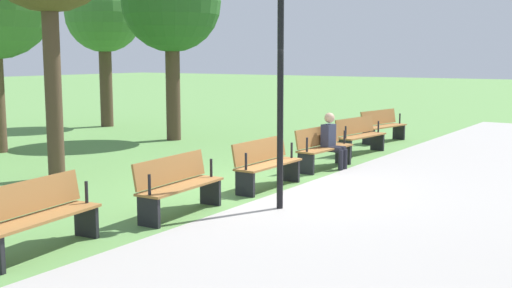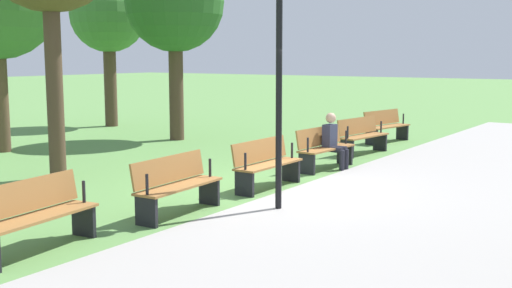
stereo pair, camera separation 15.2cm
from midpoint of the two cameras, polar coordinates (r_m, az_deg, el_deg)
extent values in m
plane|color=#5B8C47|center=(11.57, 0.81, -4.03)|extent=(120.00, 120.00, 0.00)
cube|color=#A39E99|center=(10.38, 13.94, -5.65)|extent=(28.68, 4.94, 0.01)
cube|color=#996633|center=(18.07, 11.28, 1.58)|extent=(1.73, 0.73, 0.04)
cube|color=#996633|center=(18.15, 10.76, 2.39)|extent=(1.67, 0.40, 0.40)
cube|color=black|center=(18.75, 12.53, 1.05)|extent=(0.13, 0.38, 0.43)
cylinder|color=black|center=(18.70, 12.62, 2.25)|extent=(0.05, 0.05, 0.30)
cube|color=black|center=(17.45, 9.88, 0.62)|extent=(0.13, 0.38, 0.43)
cylinder|color=black|center=(17.39, 9.97, 1.91)|extent=(0.05, 0.05, 0.30)
cube|color=#996633|center=(15.78, 9.25, 0.72)|extent=(1.72, 0.64, 0.04)
cube|color=#996633|center=(15.85, 8.65, 1.65)|extent=(1.68, 0.31, 0.40)
cube|color=black|center=(16.47, 10.63, 0.18)|extent=(0.10, 0.38, 0.43)
cylinder|color=black|center=(16.42, 10.72, 1.54)|extent=(0.05, 0.05, 0.30)
cube|color=black|center=(15.15, 7.71, -0.43)|extent=(0.10, 0.38, 0.43)
cylinder|color=black|center=(15.09, 7.80, 1.05)|extent=(0.05, 0.05, 0.30)
cube|color=#996633|center=(13.56, 5.97, -0.38)|extent=(1.70, 0.54, 0.04)
cube|color=#996633|center=(13.63, 5.27, 0.70)|extent=(1.68, 0.21, 0.40)
cube|color=black|center=(14.26, 7.56, -0.94)|extent=(0.08, 0.38, 0.43)
cylinder|color=black|center=(14.20, 7.66, 0.62)|extent=(0.05, 0.05, 0.30)
cube|color=black|center=(12.95, 4.19, -1.80)|extent=(0.08, 0.38, 0.43)
cylinder|color=black|center=(12.87, 4.28, -0.08)|extent=(0.05, 0.05, 0.30)
cube|color=#996633|center=(11.49, 0.81, -1.85)|extent=(1.68, 0.44, 0.04)
cube|color=#996633|center=(11.56, -0.02, -0.57)|extent=(1.68, 0.10, 0.40)
cube|color=black|center=(12.18, 2.78, -2.41)|extent=(0.06, 0.37, 0.43)
cylinder|color=black|center=(12.11, 2.87, -0.58)|extent=(0.04, 0.04, 0.30)
cube|color=black|center=(10.89, -1.40, -3.64)|extent=(0.06, 0.37, 0.43)
cylinder|color=black|center=(10.81, -1.32, -1.60)|extent=(0.04, 0.04, 0.30)
cube|color=#996633|center=(9.64, -7.20, -3.80)|extent=(1.70, 0.54, 0.04)
cube|color=#996633|center=(9.72, -8.16, -2.28)|extent=(1.68, 0.21, 0.40)
cube|color=black|center=(10.31, -4.56, -4.32)|extent=(0.08, 0.38, 0.43)
cylinder|color=black|center=(10.22, -4.49, -2.17)|extent=(0.05, 0.05, 0.30)
cube|color=black|center=(9.10, -10.14, -6.07)|extent=(0.08, 0.38, 0.43)
cylinder|color=black|center=(9.00, -10.10, -3.65)|extent=(0.05, 0.05, 0.30)
cube|color=#996633|center=(8.21, -19.24, -6.27)|extent=(1.72, 0.64, 0.04)
cube|color=#996633|center=(8.29, -20.29, -4.46)|extent=(1.68, 0.31, 0.40)
cube|color=black|center=(8.80, -15.54, -6.73)|extent=(0.10, 0.38, 0.43)
cylinder|color=black|center=(8.70, -15.54, -4.23)|extent=(0.05, 0.05, 0.30)
cube|color=#2D3347|center=(13.67, 6.23, 0.74)|extent=(0.33, 0.22, 0.50)
sphere|color=tan|center=(13.61, 6.33, 2.36)|extent=(0.22, 0.22, 0.22)
cylinder|color=#23232D|center=(13.69, 7.06, -0.40)|extent=(0.15, 0.37, 0.13)
cylinder|color=#23232D|center=(13.63, 7.70, -1.36)|extent=(0.12, 0.12, 0.43)
cylinder|color=#23232D|center=(13.53, 6.68, -0.49)|extent=(0.15, 0.37, 0.13)
cylinder|color=#23232D|center=(13.48, 7.32, -1.46)|extent=(0.12, 0.12, 0.43)
cylinder|color=#4C3828|center=(22.31, -13.58, 5.37)|extent=(0.43, 0.43, 2.98)
sphere|color=#3D7533|center=(22.33, -13.77, 11.36)|extent=(2.59, 2.59, 2.59)
cylinder|color=#4C3828|center=(18.30, -7.74, 5.04)|extent=(0.41, 0.41, 3.00)
sphere|color=#285B23|center=(18.34, -7.88, 12.58)|extent=(2.80, 2.80, 2.80)
cylinder|color=#4C3828|center=(12.93, -18.17, 5.12)|extent=(0.32, 0.32, 3.71)
cylinder|color=black|center=(9.82, 1.77, 4.96)|extent=(0.10, 0.10, 3.78)
camera|label=1|loc=(0.08, -90.38, -0.05)|focal=44.33mm
camera|label=2|loc=(0.08, 89.62, 0.05)|focal=44.33mm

